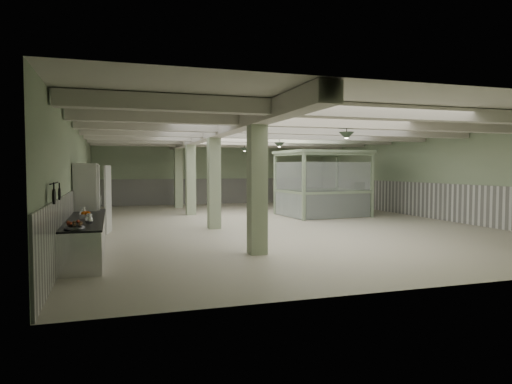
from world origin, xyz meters
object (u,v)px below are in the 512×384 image
object	(u,v)px
prep_counter	(86,236)
walkin_cooler	(88,199)
filing_cabinet	(358,198)
guard_booth	(322,173)

from	to	relation	value
prep_counter	walkin_cooler	size ratio (longest dim) A/B	1.93
prep_counter	walkin_cooler	bearing A→B (deg)	91.55
walkin_cooler	filing_cabinet	world-z (taller)	walkin_cooler
walkin_cooler	filing_cabinet	distance (m)	12.44
prep_counter	filing_cabinet	world-z (taller)	filing_cabinet
prep_counter	walkin_cooler	world-z (taller)	walkin_cooler
filing_cabinet	guard_booth	bearing A→B (deg)	-152.09
prep_counter	guard_booth	size ratio (longest dim) A/B	1.29
prep_counter	guard_booth	xyz separation A→B (m)	(9.57, 6.68, 1.46)
walkin_cooler	guard_booth	world-z (taller)	guard_booth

